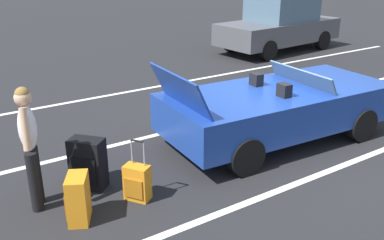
% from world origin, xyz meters
% --- Properties ---
extents(ground_plane, '(80.00, 80.00, 0.00)m').
position_xyz_m(ground_plane, '(0.00, 0.00, 0.00)').
color(ground_plane, black).
extents(lot_line_near, '(18.00, 0.12, 0.01)m').
position_xyz_m(lot_line_near, '(0.00, -1.38, 0.00)').
color(lot_line_near, silver).
rests_on(lot_line_near, ground_plane).
extents(lot_line_mid, '(18.00, 0.12, 0.01)m').
position_xyz_m(lot_line_mid, '(0.00, 1.32, 0.00)').
color(lot_line_mid, silver).
rests_on(lot_line_mid, ground_plane).
extents(lot_line_far, '(18.00, 0.12, 0.01)m').
position_xyz_m(lot_line_far, '(0.00, 4.02, 0.00)').
color(lot_line_far, silver).
rests_on(lot_line_far, ground_plane).
extents(convertible_car, '(4.28, 2.03, 1.52)m').
position_xyz_m(convertible_car, '(0.20, -0.01, 0.59)').
color(convertible_car, navy).
rests_on(convertible_car, ground_plane).
extents(suitcase_large_black, '(0.53, 0.54, 0.74)m').
position_xyz_m(suitcase_large_black, '(-3.43, 0.20, 0.37)').
color(suitcase_large_black, black).
rests_on(suitcase_large_black, ground_plane).
extents(suitcase_medium_bright, '(0.40, 0.47, 0.62)m').
position_xyz_m(suitcase_medium_bright, '(-3.83, -0.53, 0.31)').
color(suitcase_medium_bright, orange).
rests_on(suitcase_medium_bright, ground_plane).
extents(suitcase_small_carryon, '(0.36, 0.39, 0.86)m').
position_xyz_m(suitcase_small_carryon, '(-3.00, -0.48, 0.25)').
color(suitcase_small_carryon, orange).
rests_on(suitcase_small_carryon, ground_plane).
extents(traveler_person, '(0.31, 0.60, 1.65)m').
position_xyz_m(traveler_person, '(-4.18, 0.09, 0.93)').
color(traveler_person, black).
rests_on(traveler_person, ground_plane).
extents(parked_sedan_near, '(4.64, 2.18, 1.82)m').
position_xyz_m(parked_sedan_near, '(5.40, 5.54, 0.89)').
color(parked_sedan_near, '#4C4C51').
rests_on(parked_sedan_near, ground_plane).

